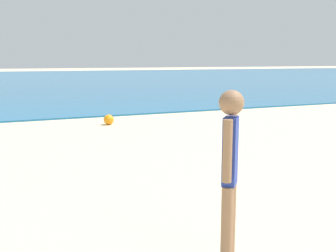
{
  "coord_description": "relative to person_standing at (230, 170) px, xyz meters",
  "views": [
    {
      "loc": [
        -3.54,
        1.34,
        2.01
      ],
      "look_at": [
        -0.47,
        8.41,
        0.73
      ],
      "focal_mm": 42.51,
      "sensor_mm": 36.0,
      "label": 1
    }
  ],
  "objects": [
    {
      "name": "beach_ball",
      "position": [
        1.24,
        8.98,
        -0.83
      ],
      "size": [
        0.32,
        0.32,
        0.32
      ],
      "primitive_type": "sphere",
      "color": "orange",
      "rests_on": "ground"
    },
    {
      "name": "water",
      "position": [
        1.58,
        40.68,
        -0.96
      ],
      "size": [
        160.0,
        60.0,
        0.06
      ],
      "primitive_type": "cube",
      "color": "#1E6B9E",
      "rests_on": "ground"
    },
    {
      "name": "person_standing",
      "position": [
        0.0,
        0.0,
        0.0
      ],
      "size": [
        0.3,
        0.32,
        1.75
      ],
      "rotation": [
        0.0,
        0.0,
        3.98
      ],
      "color": "#936B4C",
      "rests_on": "ground"
    }
  ]
}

